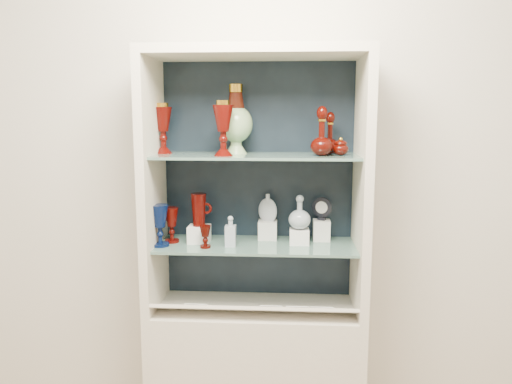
# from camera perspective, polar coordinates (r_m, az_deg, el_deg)

# --- Properties ---
(wall_back) EXTENTS (3.50, 0.02, 2.80)m
(wall_back) POSITION_cam_1_polar(r_m,az_deg,el_deg) (2.49, 0.32, 3.08)
(wall_back) COLOR beige
(wall_back) RESTS_ON ground
(cabinet_base) EXTENTS (1.00, 0.40, 0.75)m
(cabinet_base) POSITION_cam_1_polar(r_m,az_deg,el_deg) (2.60, 0.00, -20.60)
(cabinet_base) COLOR beige
(cabinet_base) RESTS_ON ground
(cabinet_back_panel) EXTENTS (0.98, 0.02, 1.15)m
(cabinet_back_panel) POSITION_cam_1_polar(r_m,az_deg,el_deg) (2.47, 0.28, 1.27)
(cabinet_back_panel) COLOR black
(cabinet_back_panel) RESTS_ON cabinet_base
(cabinet_side_left) EXTENTS (0.04, 0.40, 1.15)m
(cabinet_side_left) POSITION_cam_1_polar(r_m,az_deg,el_deg) (2.36, -11.72, 0.72)
(cabinet_side_left) COLOR beige
(cabinet_side_left) RESTS_ON cabinet_base
(cabinet_side_right) EXTENTS (0.04, 0.40, 1.15)m
(cabinet_side_right) POSITION_cam_1_polar(r_m,az_deg,el_deg) (2.30, 12.03, 0.49)
(cabinet_side_right) COLOR beige
(cabinet_side_right) RESTS_ON cabinet_base
(cabinet_top_cap) EXTENTS (1.00, 0.40, 0.04)m
(cabinet_top_cap) POSITION_cam_1_polar(r_m,az_deg,el_deg) (2.27, 0.00, 15.66)
(cabinet_top_cap) COLOR beige
(cabinet_top_cap) RESTS_ON cabinet_side_left
(shelf_lower) EXTENTS (0.92, 0.34, 0.01)m
(shelf_lower) POSITION_cam_1_polar(r_m,az_deg,el_deg) (2.36, 0.03, -6.08)
(shelf_lower) COLOR slate
(shelf_lower) RESTS_ON cabinet_side_left
(shelf_upper) EXTENTS (0.92, 0.34, 0.01)m
(shelf_upper) POSITION_cam_1_polar(r_m,az_deg,el_deg) (2.28, 0.03, 4.15)
(shelf_upper) COLOR slate
(shelf_upper) RESTS_ON cabinet_side_left
(label_ledge) EXTENTS (0.92, 0.17, 0.09)m
(label_ledge) POSITION_cam_1_polar(r_m,az_deg,el_deg) (2.32, -0.18, -13.24)
(label_ledge) COLOR beige
(label_ledge) RESTS_ON cabinet_base
(label_card_0) EXTENTS (0.10, 0.06, 0.03)m
(label_card_0) POSITION_cam_1_polar(r_m,az_deg,el_deg) (2.31, 1.74, -12.93)
(label_card_0) COLOR white
(label_card_0) RESTS_ON label_ledge
(label_card_1) EXTENTS (0.10, 0.06, 0.03)m
(label_card_1) POSITION_cam_1_polar(r_m,az_deg,el_deg) (2.31, 7.48, -12.96)
(label_card_1) COLOR white
(label_card_1) RESTS_ON label_ledge
(label_card_2) EXTENTS (0.10, 0.06, 0.03)m
(label_card_2) POSITION_cam_1_polar(r_m,az_deg,el_deg) (2.34, -6.79, -12.65)
(label_card_2) COLOR white
(label_card_2) RESTS_ON label_ledge
(label_card_3) EXTENTS (0.10, 0.06, 0.03)m
(label_card_3) POSITION_cam_1_polar(r_m,az_deg,el_deg) (2.31, 4.72, -12.96)
(label_card_3) COLOR white
(label_card_3) RESTS_ON label_ledge
(pedestal_lamp_left) EXTENTS (0.11, 0.11, 0.23)m
(pedestal_lamp_left) POSITION_cam_1_polar(r_m,az_deg,el_deg) (2.39, -10.58, 7.17)
(pedestal_lamp_left) COLOR #4A0905
(pedestal_lamp_left) RESTS_ON shelf_upper
(pedestal_lamp_right) EXTENTS (0.12, 0.12, 0.24)m
(pedestal_lamp_right) POSITION_cam_1_polar(r_m,az_deg,el_deg) (2.22, -3.77, 7.28)
(pedestal_lamp_right) COLOR #4A0905
(pedestal_lamp_right) RESTS_ON shelf_upper
(enamel_urn) EXTENTS (0.16, 0.16, 0.32)m
(enamel_urn) POSITION_cam_1_polar(r_m,az_deg,el_deg) (2.33, -2.30, 8.31)
(enamel_urn) COLOR #094E28
(enamel_urn) RESTS_ON shelf_upper
(ruby_decanter_a) EXTENTS (0.09, 0.09, 0.22)m
(ruby_decanter_a) POSITION_cam_1_polar(r_m,az_deg,el_deg) (2.34, 8.47, 6.96)
(ruby_decanter_a) COLOR #3E0803
(ruby_decanter_a) RESTS_ON shelf_upper
(ruby_decanter_b) EXTENTS (0.13, 0.13, 0.23)m
(ruby_decanter_b) POSITION_cam_1_polar(r_m,az_deg,el_deg) (2.23, 7.52, 7.08)
(ruby_decanter_b) COLOR #3E0803
(ruby_decanter_b) RESTS_ON shelf_upper
(lidded_bowl) EXTENTS (0.09, 0.09, 0.08)m
(lidded_bowl) POSITION_cam_1_polar(r_m,az_deg,el_deg) (2.27, 9.62, 5.20)
(lidded_bowl) COLOR #3E0803
(lidded_bowl) RESTS_ON shelf_upper
(cobalt_goblet) EXTENTS (0.09, 0.09, 0.19)m
(cobalt_goblet) POSITION_cam_1_polar(r_m,az_deg,el_deg) (2.34, -10.92, -3.78)
(cobalt_goblet) COLOR #08143A
(cobalt_goblet) RESTS_ON shelf_lower
(ruby_goblet_tall) EXTENTS (0.08, 0.08, 0.17)m
(ruby_goblet_tall) POSITION_cam_1_polar(r_m,az_deg,el_deg) (2.40, -9.62, -3.74)
(ruby_goblet_tall) COLOR #4A0905
(ruby_goblet_tall) RESTS_ON shelf_lower
(ruby_goblet_small) EXTENTS (0.06, 0.06, 0.10)m
(ruby_goblet_small) POSITION_cam_1_polar(r_m,az_deg,el_deg) (2.29, -5.82, -5.09)
(ruby_goblet_small) COLOR #3E0803
(ruby_goblet_small) RESTS_ON shelf_lower
(riser_ruby_pitcher) EXTENTS (0.10, 0.10, 0.08)m
(riser_ruby_pitcher) POSITION_cam_1_polar(r_m,az_deg,el_deg) (2.39, -6.51, -4.79)
(riser_ruby_pitcher) COLOR silver
(riser_ruby_pitcher) RESTS_ON shelf_lower
(ruby_pitcher) EXTENTS (0.12, 0.09, 0.15)m
(ruby_pitcher) POSITION_cam_1_polar(r_m,az_deg,el_deg) (2.36, -6.56, -2.03)
(ruby_pitcher) COLOR #4A0905
(ruby_pitcher) RESTS_ON riser_ruby_pitcher
(clear_square_bottle) EXTENTS (0.05, 0.05, 0.14)m
(clear_square_bottle) POSITION_cam_1_polar(r_m,az_deg,el_deg) (2.30, -2.92, -4.48)
(clear_square_bottle) COLOR #929FAA
(clear_square_bottle) RESTS_ON shelf_lower
(riser_flat_flask) EXTENTS (0.09, 0.09, 0.09)m
(riser_flat_flask) POSITION_cam_1_polar(r_m,az_deg,el_deg) (2.44, 1.34, -4.33)
(riser_flat_flask) COLOR silver
(riser_flat_flask) RESTS_ON shelf_lower
(flat_flask) EXTENTS (0.10, 0.07, 0.14)m
(flat_flask) POSITION_cam_1_polar(r_m,az_deg,el_deg) (2.41, 1.35, -1.72)
(flat_flask) COLOR #B4BDC9
(flat_flask) RESTS_ON riser_flat_flask
(riser_clear_round_decanter) EXTENTS (0.09, 0.09, 0.07)m
(riser_clear_round_decanter) POSITION_cam_1_polar(r_m,az_deg,el_deg) (2.36, 4.97, -5.09)
(riser_clear_round_decanter) COLOR silver
(riser_clear_round_decanter) RESTS_ON shelf_lower
(clear_round_decanter) EXTENTS (0.14, 0.14, 0.15)m
(clear_round_decanter) POSITION_cam_1_polar(r_m,az_deg,el_deg) (2.33, 5.01, -2.41)
(clear_round_decanter) COLOR #929FAA
(clear_round_decanter) RESTS_ON riser_clear_round_decanter
(riser_cameo_medallion) EXTENTS (0.08, 0.08, 0.10)m
(riser_cameo_medallion) POSITION_cam_1_polar(r_m,az_deg,el_deg) (2.43, 7.49, -4.35)
(riser_cameo_medallion) COLOR silver
(riser_cameo_medallion) RESTS_ON shelf_lower
(cameo_medallion) EXTENTS (0.10, 0.07, 0.11)m
(cameo_medallion) POSITION_cam_1_polar(r_m,az_deg,el_deg) (2.40, 7.54, -1.86)
(cameo_medallion) COLOR black
(cameo_medallion) RESTS_ON riser_cameo_medallion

